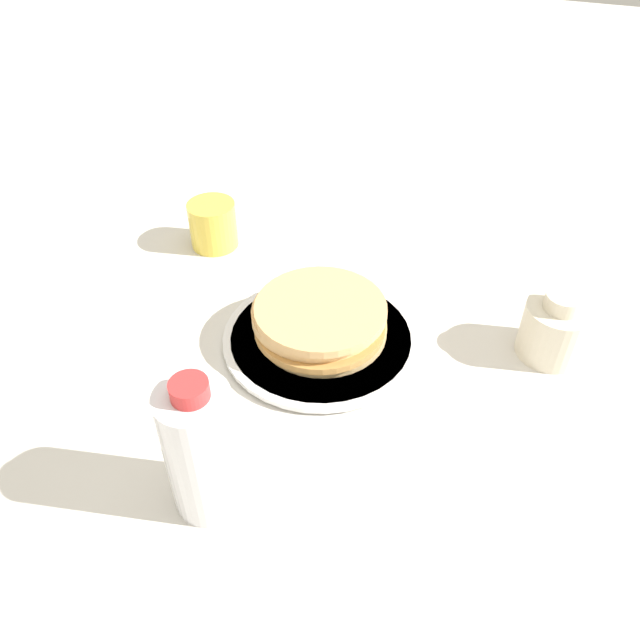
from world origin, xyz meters
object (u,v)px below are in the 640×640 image
juice_glass (213,225)px  cream_jug (555,328)px  plate (320,338)px  water_bottle_near (201,450)px  pancake_stack (320,319)px

juice_glass → cream_jug: cream_jug is taller
plate → water_bottle_near: 0.29m
pancake_stack → water_bottle_near: water_bottle_near is taller
pancake_stack → cream_jug: size_ratio=1.90×
juice_glass → cream_jug: size_ratio=0.78×
juice_glass → water_bottle_near: size_ratio=0.43×
pancake_stack → water_bottle_near: size_ratio=1.04×
juice_glass → cream_jug: bearing=171.7°
water_bottle_near → cream_jug: bearing=-132.2°
plate → pancake_stack: (0.00, -0.00, 0.03)m
juice_glass → cream_jug: (-0.56, 0.08, 0.00)m
plate → juice_glass: juice_glass is taller
water_bottle_near → juice_glass: bearing=-63.5°
pancake_stack → juice_glass: (0.25, -0.17, -0.00)m
plate → juice_glass: 0.30m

